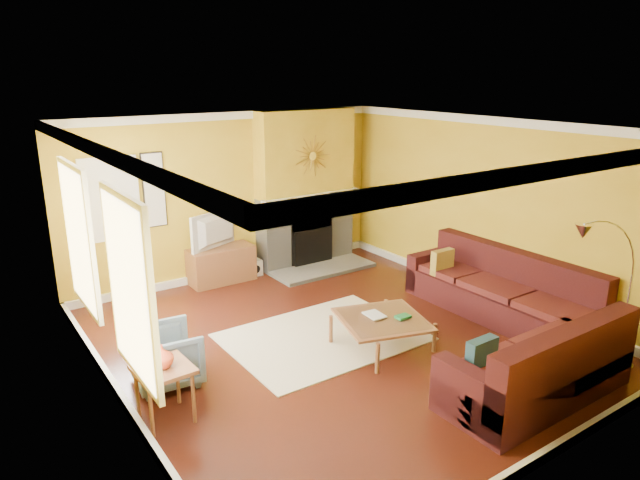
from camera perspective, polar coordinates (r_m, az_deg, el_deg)
floor at (r=7.47m, az=1.75°, el=-9.95°), size 5.50×6.00×0.02m
ceiling at (r=6.71m, az=1.95°, el=11.32°), size 5.50×6.00×0.02m
wall_back at (r=9.48m, az=-9.05°, el=4.37°), size 5.50×0.02×2.70m
wall_front at (r=5.03m, az=22.86°, el=-7.96°), size 5.50×0.02×2.70m
wall_left at (r=5.85m, az=-20.56°, el=-4.28°), size 0.02×6.00×2.70m
wall_right at (r=8.84m, az=16.43°, el=3.00°), size 0.02×6.00×2.70m
baseboard at (r=7.43m, az=1.75°, el=-9.47°), size 5.50×6.00×0.12m
crown_molding at (r=6.71m, az=1.95°, el=10.72°), size 5.50×6.00×0.12m
window_left_near at (r=7.02m, az=-23.08°, el=0.17°), size 0.06×1.22×1.72m
window_left_far at (r=5.26m, az=-18.63°, el=-4.66°), size 0.06×1.22×1.72m
window_back at (r=8.76m, az=-20.22°, el=3.88°), size 0.82×0.06×1.22m
wall_art at (r=8.94m, az=-16.25°, el=4.81°), size 0.34×0.04×1.14m
fireplace at (r=9.95m, az=-1.48°, el=5.15°), size 1.80×0.40×2.70m
mantel at (r=9.77m, az=-0.70°, el=4.34°), size 1.92×0.22×0.08m
hearth at (r=9.86m, az=0.33°, el=-2.92°), size 1.80×0.70×0.06m
sunburst at (r=9.65m, az=-0.75°, el=8.42°), size 0.70×0.04×0.70m
rug at (r=7.50m, az=0.26°, el=-9.67°), size 2.40×1.80×0.02m
sectional_sofa at (r=7.43m, az=14.52°, el=-6.74°), size 2.92×3.42×0.90m
coffee_table at (r=7.21m, az=6.20°, el=-9.19°), size 1.27×1.27×0.40m
media_console at (r=9.42m, az=-9.85°, el=-2.44°), size 1.05×0.47×0.58m
tv at (r=9.25m, az=-10.02°, el=0.98°), size 0.99×0.50×0.59m
subwoofer at (r=9.71m, az=-6.78°, el=-2.71°), size 0.27×0.27×0.27m
armchair at (r=6.59m, az=-15.13°, el=-11.14°), size 0.77×0.75×0.64m
side_table at (r=5.98m, az=-15.24°, el=-14.58°), size 0.55×0.55×0.58m
vase at (r=5.79m, az=-15.55°, el=-11.14°), size 0.25×0.25×0.24m
book at (r=7.10m, az=4.79°, el=-7.67°), size 0.23×0.29×0.03m
arc_lamp at (r=6.87m, az=26.58°, el=-5.54°), size 1.23×0.36×1.89m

